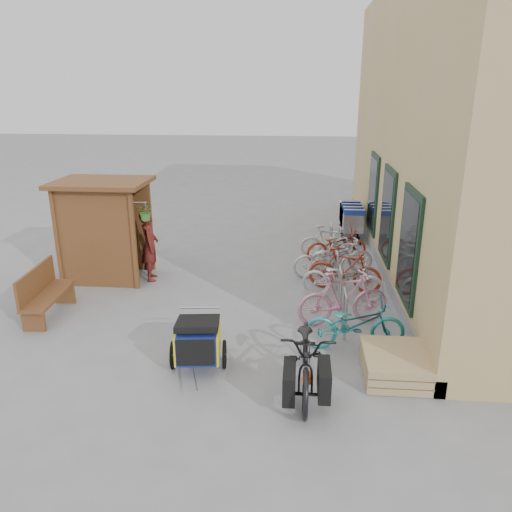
# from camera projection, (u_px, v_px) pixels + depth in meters

# --- Properties ---
(ground) EXTENTS (80.00, 80.00, 0.00)m
(ground) POSITION_uv_depth(u_px,v_px,m) (224.00, 329.00, 9.68)
(ground) COLOR gray
(building) EXTENTS (6.07, 13.00, 7.00)m
(building) POSITION_uv_depth(u_px,v_px,m) (509.00, 128.00, 12.26)
(building) COLOR tan
(building) RESTS_ON ground
(kiosk) EXTENTS (2.49, 1.65, 2.40)m
(kiosk) POSITION_uv_depth(u_px,v_px,m) (101.00, 216.00, 11.78)
(kiosk) COLOR brown
(kiosk) RESTS_ON ground
(bike_rack) EXTENTS (0.05, 5.35, 0.86)m
(bike_rack) POSITION_uv_depth(u_px,v_px,m) (336.00, 265.00, 11.58)
(bike_rack) COLOR #A5A8AD
(bike_rack) RESTS_ON ground
(pallet_stack) EXTENTS (1.00, 1.20, 0.40)m
(pallet_stack) POSITION_uv_depth(u_px,v_px,m) (394.00, 364.00, 8.04)
(pallet_stack) COLOR tan
(pallet_stack) RESTS_ON ground
(bench) EXTENTS (0.60, 1.67, 1.04)m
(bench) POSITION_uv_depth(u_px,v_px,m) (44.00, 292.00, 10.04)
(bench) COLOR brown
(bench) RESTS_ON ground
(shopping_carts) EXTENTS (0.62, 2.09, 1.11)m
(shopping_carts) POSITION_uv_depth(u_px,v_px,m) (351.00, 216.00, 15.47)
(shopping_carts) COLOR silver
(shopping_carts) RESTS_ON ground
(child_trailer) EXTENTS (0.96, 1.58, 0.91)m
(child_trailer) POSITION_uv_depth(u_px,v_px,m) (198.00, 340.00, 8.21)
(child_trailer) COLOR navy
(child_trailer) RESTS_ON ground
(cargo_bike) EXTENTS (0.77, 2.20, 1.16)m
(cargo_bike) POSITION_uv_depth(u_px,v_px,m) (307.00, 356.00, 7.58)
(cargo_bike) COLOR black
(cargo_bike) RESTS_ON ground
(person_kiosk) EXTENTS (0.55, 0.71, 1.72)m
(person_kiosk) POSITION_uv_depth(u_px,v_px,m) (150.00, 245.00, 11.90)
(person_kiosk) COLOR maroon
(person_kiosk) RESTS_ON ground
(bike_0) EXTENTS (1.87, 0.82, 0.96)m
(bike_0) POSITION_uv_depth(u_px,v_px,m) (354.00, 324.00, 8.82)
(bike_0) COLOR teal
(bike_0) RESTS_ON ground
(bike_1) EXTENTS (1.90, 0.97, 1.10)m
(bike_1) POSITION_uv_depth(u_px,v_px,m) (343.00, 298.00, 9.71)
(bike_1) COLOR pink
(bike_1) RESTS_ON ground
(bike_2) EXTENTS (1.88, 0.95, 0.94)m
(bike_2) POSITION_uv_depth(u_px,v_px,m) (343.00, 279.00, 10.92)
(bike_2) COLOR #B5B6BB
(bike_2) RESTS_ON ground
(bike_3) EXTENTS (1.75, 0.88, 1.01)m
(bike_3) POSITION_uv_depth(u_px,v_px,m) (345.00, 270.00, 11.34)
(bike_3) COLOR maroon
(bike_3) RESTS_ON ground
(bike_4) EXTENTS (1.86, 0.95, 0.93)m
(bike_4) POSITION_uv_depth(u_px,v_px,m) (329.00, 259.00, 12.14)
(bike_4) COLOR #B5B6BB
(bike_4) RESTS_ON ground
(bike_5) EXTENTS (1.56, 0.54, 0.92)m
(bike_5) POSITION_uv_depth(u_px,v_px,m) (342.00, 255.00, 12.47)
(bike_5) COLOR #B5B6BB
(bike_5) RESTS_ON ground
(bike_6) EXTENTS (1.80, 1.13, 0.89)m
(bike_6) POSITION_uv_depth(u_px,v_px,m) (337.00, 245.00, 13.29)
(bike_6) COLOR maroon
(bike_6) RESTS_ON ground
(bike_7) EXTENTS (1.51, 0.49, 0.90)m
(bike_7) POSITION_uv_depth(u_px,v_px,m) (328.00, 242.00, 13.60)
(bike_7) COLOR beige
(bike_7) RESTS_ON ground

